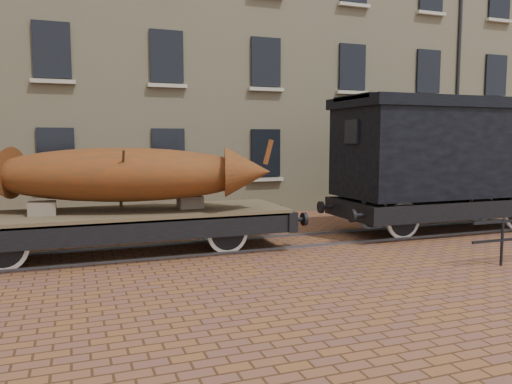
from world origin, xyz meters
name	(u,v)px	position (x,y,z in m)	size (l,w,h in m)	color
ground	(298,241)	(0.00, 0.00, 0.00)	(90.00, 90.00, 0.00)	brown
warehouse_cream	(267,45)	(3.00, 9.99, 7.00)	(40.00, 10.19, 14.00)	tan
rail_track	(298,240)	(0.00, 0.00, 0.03)	(30.00, 1.52, 0.06)	#59595E
flatcar_wagon	(120,220)	(-4.54, 0.00, 0.82)	(8.75, 2.37, 1.32)	brown
iron_boat	(120,174)	(-4.51, 0.00, 1.89)	(6.99, 3.55, 1.67)	maroon
goods_van	(448,148)	(4.80, 0.00, 2.42)	(7.47, 2.72, 3.87)	black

